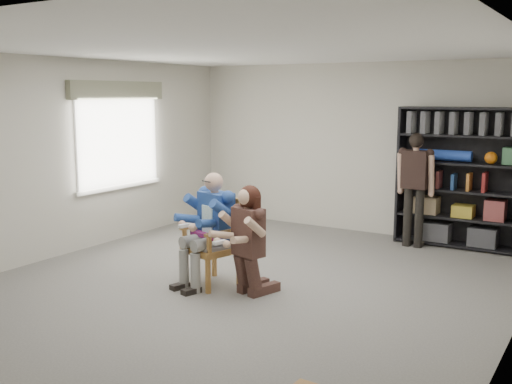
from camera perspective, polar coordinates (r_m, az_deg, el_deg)
The scene contains 8 objects.
room_shell at distance 6.99m, azimuth -1.18°, elevation 2.01°, with size 6.00×7.00×2.80m, color beige, non-canonical shape.
floor at distance 7.30m, azimuth -1.14°, elevation -8.95°, with size 6.00×7.00×0.01m, color #605D59.
window_left at distance 9.59m, azimuth -12.91°, elevation 5.15°, with size 0.16×2.00×1.75m, color white, non-canonical shape.
armchair at distance 7.24m, azimuth -4.31°, elevation -4.75°, with size 0.62×0.60×1.06m, color olive, non-canonical shape.
seated_man at distance 7.20m, azimuth -4.33°, elevation -3.52°, with size 0.60×0.83×1.38m, color navy, non-canonical shape.
kneeling_woman at distance 6.80m, azimuth -0.94°, elevation -4.77°, with size 0.53×0.85×1.27m, color #3D2320, non-canonical shape.
bookshelf at distance 9.42m, azimuth 18.71°, elevation 1.27°, with size 1.80×0.38×2.10m, color black, non-canonical shape.
standing_man at distance 9.26m, azimuth 14.86°, elevation 0.12°, with size 0.53×0.29×1.72m, color black, non-canonical shape.
Camera 1 is at (3.75, -5.83, 2.29)m, focal length 42.00 mm.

